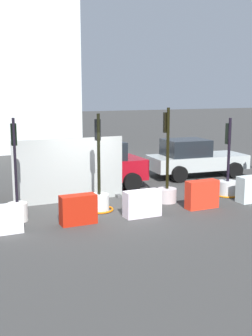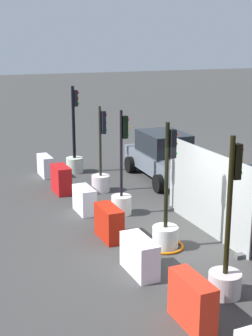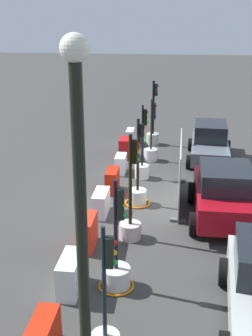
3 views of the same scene
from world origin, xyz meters
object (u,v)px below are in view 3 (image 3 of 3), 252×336
Objects in this scene: construction_barrier_3 at (112,181)px; construction_barrier_5 at (88,232)px; traffic_light_3 at (138,191)px; construction_barrier_0 at (130,137)px; street_lamp_post at (82,229)px; construction_barrier_2 at (121,164)px; construction_barrier_6 at (71,274)px; traffic_light_1 at (151,149)px; traffic_light_0 at (153,132)px; traffic_light_5 at (116,271)px; car_grey_saloon at (210,142)px; traffic_light_2 at (142,166)px; construction_barrier_1 at (125,148)px; construction_barrier_4 at (101,203)px; traffic_light_4 at (131,220)px; car_red_compact at (225,193)px.

construction_barrier_3 is 4.18m from construction_barrier_5.
traffic_light_3 is at bearing 160.52° from construction_barrier_5.
street_lamp_post is (16.19, 1.24, 3.21)m from construction_barrier_0.
construction_barrier_6 reaches higher than construction_barrier_2.
construction_barrier_3 is (3.83, -1.19, -0.10)m from traffic_light_1.
traffic_light_0 is 12.45m from traffic_light_5.
construction_barrier_0 is at bearing -117.36° from car_grey_saloon.
construction_barrier_3 is (-6.00, -1.05, -0.02)m from traffic_light_5.
traffic_light_0 is 1.08× the size of traffic_light_2.
construction_barrier_5 reaches higher than construction_barrier_1.
street_lamp_post is at bearing 4.38° from construction_barrier_0.
construction_barrier_4 is 0.26× the size of car_grey_saloon.
construction_barrier_5 reaches higher than construction_barrier_2.
traffic_light_4 is at bearing 17.48° from construction_barrier_3.
construction_barrier_3 is at bearing 0.65° from construction_barrier_0.
street_lamp_post reaches higher than traffic_light_5.
traffic_light_1 is 14.00m from street_lamp_post.
street_lamp_post is at bearing 5.45° from construction_barrier_2.
traffic_light_2 is at bearing -1.16° from traffic_light_0.
construction_barrier_0 is (-9.87, -1.18, -0.22)m from traffic_light_4.
construction_barrier_4 is at bearing -31.65° from car_grey_saloon.
street_lamp_post is (7.96, -2.79, 2.68)m from car_red_compact.
traffic_light_3 reaches higher than construction_barrier_1.
construction_barrier_0 is 16.55m from street_lamp_post.
traffic_light_2 is at bearing -139.03° from car_red_compact.
traffic_light_0 reaches higher than traffic_light_2.
traffic_light_3 is (7.48, -0.02, -0.16)m from traffic_light_0.
construction_barrier_3 is (1.55, -0.99, -0.11)m from traffic_light_2.
construction_barrier_0 is at bearing -178.61° from construction_barrier_2.
street_lamp_post reaches higher than traffic_light_0.
traffic_light_1 is 2.83m from construction_barrier_0.
traffic_light_1 reaches higher than construction_barrier_3.
construction_barrier_4 is at bearing -88.11° from car_red_compact.
traffic_light_1 is 7.35m from traffic_light_4.
traffic_light_4 is at bearing 0.83° from traffic_light_3.
traffic_light_3 is at bearing -106.16° from car_red_compact.
car_red_compact is 8.85m from street_lamp_post.
traffic_light_5 is at bearing 9.92° from construction_barrier_3.
car_grey_saloon is 6.21m from car_red_compact.
traffic_light_5 is at bearing 6.34° from construction_barrier_1.
traffic_light_5 is 2.90× the size of construction_barrier_2.
traffic_light_2 reaches higher than car_red_compact.
traffic_light_1 is at bearing 179.92° from street_lamp_post.
traffic_light_5 is at bearing 5.19° from construction_barrier_0.
traffic_light_3 is 0.71× the size of car_grey_saloon.
construction_barrier_0 is (0.09, -1.16, -0.26)m from traffic_light_0.
construction_barrier_4 is 0.98× the size of construction_barrier_6.
construction_barrier_0 is at bearing -153.52° from traffic_light_1.
traffic_light_3 is 2.73× the size of construction_barrier_4.
traffic_light_0 is 3.48m from car_grey_saloon.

